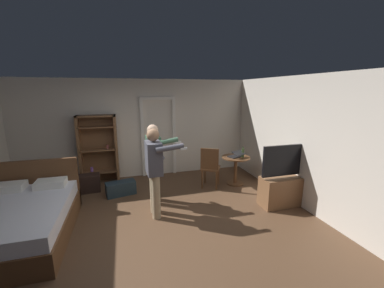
{
  "coord_description": "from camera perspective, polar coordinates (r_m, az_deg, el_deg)",
  "views": [
    {
      "loc": [
        -0.35,
        -3.69,
        2.29
      ],
      "look_at": [
        0.88,
        0.58,
        1.28
      ],
      "focal_mm": 22.26,
      "sensor_mm": 36.0,
      "label": 1
    }
  ],
  "objects": [
    {
      "name": "bed",
      "position": [
        4.76,
        -36.19,
        -14.54
      ],
      "size": [
        1.5,
        2.06,
        1.02
      ],
      "color": "brown",
      "rests_on": "ground_plane"
    },
    {
      "name": "suitcase_dark",
      "position": [
        6.04,
        -23.74,
        -8.63
      ],
      "size": [
        0.56,
        0.34,
        0.4
      ],
      "primitive_type": "cube",
      "rotation": [
        0.0,
        0.0,
        0.08
      ],
      "color": "black",
      "rests_on": "ground_plane"
    },
    {
      "name": "doorway_frame",
      "position": [
        6.47,
        -8.04,
        3.12
      ],
      "size": [
        0.93,
        0.08,
        2.13
      ],
      "color": "white",
      "rests_on": "ground_plane"
    },
    {
      "name": "laptop",
      "position": [
        5.87,
        10.56,
        -2.65
      ],
      "size": [
        0.42,
        0.42,
        0.16
      ],
      "color": "black",
      "rests_on": "side_table"
    },
    {
      "name": "suitcase_small",
      "position": [
        5.63,
        -16.68,
        -10.12
      ],
      "size": [
        0.68,
        0.41,
        0.3
      ],
      "primitive_type": "cube",
      "rotation": [
        0.0,
        0.0,
        0.22
      ],
      "color": "#1E2D38",
      "rests_on": "ground_plane"
    },
    {
      "name": "ground_plane",
      "position": [
        4.36,
        -9.62,
        -19.16
      ],
      "size": [
        6.55,
        6.55,
        0.0
      ],
      "primitive_type": "plane",
      "color": "brown"
    },
    {
      "name": "tv_flatscreen",
      "position": [
        5.21,
        21.15,
        -9.53
      ],
      "size": [
        1.06,
        0.4,
        1.26
      ],
      "color": "brown",
      "rests_on": "ground_plane"
    },
    {
      "name": "wall_back",
      "position": [
        6.48,
        -12.83,
        3.55
      ],
      "size": [
        6.19,
        0.12,
        2.58
      ],
      "primitive_type": "cube",
      "color": "silver",
      "rests_on": "ground_plane"
    },
    {
      "name": "wall_right",
      "position": [
        5.11,
        25.9,
        0.16
      ],
      "size": [
        0.12,
        5.53,
        2.58
      ],
      "primitive_type": "cube",
      "color": "silver",
      "rests_on": "ground_plane"
    },
    {
      "name": "bottle_on_table",
      "position": [
        5.89,
        12.09,
        -2.08
      ],
      "size": [
        0.06,
        0.06,
        0.26
      ],
      "color": "#3A4D28",
      "rests_on": "side_table"
    },
    {
      "name": "side_table",
      "position": [
        5.99,
        10.4,
        -5.09
      ],
      "size": [
        0.69,
        0.69,
        0.7
      ],
      "color": "brown",
      "rests_on": "ground_plane"
    },
    {
      "name": "person_striped_shirt",
      "position": [
        4.88,
        -9.05,
        -3.54
      ],
      "size": [
        0.66,
        0.53,
        1.64
      ],
      "color": "gray",
      "rests_on": "ground_plane"
    },
    {
      "name": "bookshelf",
      "position": [
        6.35,
        -21.51,
        -0.56
      ],
      "size": [
        0.91,
        0.32,
        1.71
      ],
      "color": "brown",
      "rests_on": "ground_plane"
    },
    {
      "name": "person_blue_shirt",
      "position": [
        4.35,
        -8.94,
        -5.39
      ],
      "size": [
        0.69,
        0.58,
        1.64
      ],
      "color": "tan",
      "rests_on": "ground_plane"
    },
    {
      "name": "wooden_chair",
      "position": [
        5.66,
        4.37,
        -5.26
      ],
      "size": [
        0.57,
        0.57,
        0.99
      ],
      "color": "brown",
      "rests_on": "ground_plane"
    }
  ]
}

